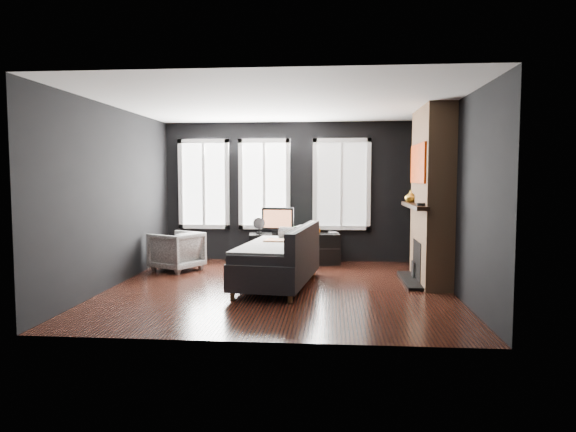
# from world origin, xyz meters

# --- Properties ---
(floor) EXTENTS (5.00, 5.00, 0.00)m
(floor) POSITION_xyz_m (0.00, 0.00, 0.00)
(floor) COLOR black
(floor) RESTS_ON ground
(ceiling) EXTENTS (5.00, 5.00, 0.00)m
(ceiling) POSITION_xyz_m (0.00, 0.00, 2.70)
(ceiling) COLOR white
(ceiling) RESTS_ON ground
(wall_back) EXTENTS (5.00, 0.02, 2.70)m
(wall_back) POSITION_xyz_m (0.00, 2.50, 1.35)
(wall_back) COLOR black
(wall_back) RESTS_ON ground
(wall_left) EXTENTS (0.02, 5.00, 2.70)m
(wall_left) POSITION_xyz_m (-2.50, 0.00, 1.35)
(wall_left) COLOR black
(wall_left) RESTS_ON ground
(wall_right) EXTENTS (0.02, 5.00, 2.70)m
(wall_right) POSITION_xyz_m (2.50, 0.00, 1.35)
(wall_right) COLOR black
(wall_right) RESTS_ON ground
(windows) EXTENTS (4.00, 0.16, 1.76)m
(windows) POSITION_xyz_m (-0.45, 2.46, 2.38)
(windows) COLOR white
(windows) RESTS_ON wall_back
(fireplace) EXTENTS (0.70, 1.62, 2.70)m
(fireplace) POSITION_xyz_m (2.30, 0.60, 1.35)
(fireplace) COLOR #93724C
(fireplace) RESTS_ON floor
(sofa) EXTENTS (1.32, 2.26, 0.92)m
(sofa) POSITION_xyz_m (-0.05, 0.15, 0.46)
(sofa) COLOR black
(sofa) RESTS_ON floor
(stripe_pillow) EXTENTS (0.17, 0.40, 0.39)m
(stripe_pillow) POSITION_xyz_m (0.26, 0.70, 0.66)
(stripe_pillow) COLOR gray
(stripe_pillow) RESTS_ON sofa
(armchair) EXTENTS (0.95, 0.97, 0.76)m
(armchair) POSITION_xyz_m (-1.95, 1.26, 0.38)
(armchair) COLOR white
(armchair) RESTS_ON floor
(media_console) EXTENTS (1.74, 0.74, 0.58)m
(media_console) POSITION_xyz_m (0.06, 2.10, 0.29)
(media_console) COLOR black
(media_console) RESTS_ON floor
(monitor) EXTENTS (0.63, 0.21, 0.55)m
(monitor) POSITION_xyz_m (-0.25, 2.08, 0.86)
(monitor) COLOR black
(monitor) RESTS_ON media_console
(desk_fan) EXTENTS (0.24, 0.24, 0.32)m
(desk_fan) POSITION_xyz_m (-0.59, 2.03, 0.74)
(desk_fan) COLOR #A4A4A4
(desk_fan) RESTS_ON media_console
(mug) EXTENTS (0.13, 0.11, 0.12)m
(mug) POSITION_xyz_m (0.49, 2.13, 0.64)
(mug) COLOR orange
(mug) RESTS_ON media_console
(book) EXTENTS (0.14, 0.07, 0.20)m
(book) POSITION_xyz_m (0.73, 2.22, 0.68)
(book) COLOR #B2A28E
(book) RESTS_ON media_console
(storage_box) EXTENTS (0.28, 0.22, 0.13)m
(storage_box) POSITION_xyz_m (0.18, 2.08, 0.65)
(storage_box) COLOR #348035
(storage_box) RESTS_ON media_console
(mantel_vase) EXTENTS (0.20, 0.21, 0.19)m
(mantel_vase) POSITION_xyz_m (2.05, 1.05, 1.32)
(mantel_vase) COLOR gold
(mantel_vase) RESTS_ON fireplace
(mantel_clock) EXTENTS (0.16, 0.16, 0.04)m
(mantel_clock) POSITION_xyz_m (2.05, 0.05, 1.25)
(mantel_clock) COLOR black
(mantel_clock) RESTS_ON fireplace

